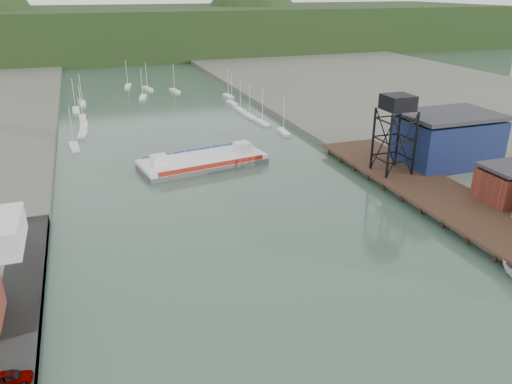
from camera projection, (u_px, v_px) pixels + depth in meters
east_pier at (438, 194)px, 93.61m from camera, size 14.00×70.00×2.45m
lift_tower at (397, 107)px, 99.08m from camera, size 6.50×6.50×16.00m
blue_shed at (447, 139)px, 108.67m from camera, size 20.50×14.50×11.30m
marina_sailboats at (161, 109)px, 164.54m from camera, size 57.71×92.65×0.90m
distant_hills at (110, 35)px, 301.60m from camera, size 500.00×120.00×80.00m
chain_ferry at (203, 161)px, 113.42m from camera, size 29.60×15.79×4.05m
car_west_a at (10, 378)px, 49.11m from camera, size 4.29×2.09×1.41m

